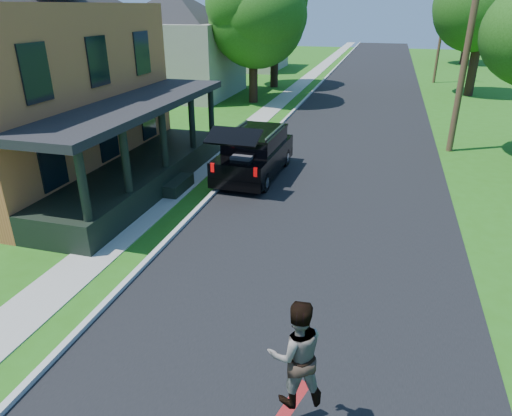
# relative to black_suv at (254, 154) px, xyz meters

# --- Properties ---
(ground) EXTENTS (140.00, 140.00, 0.00)m
(ground) POSITION_rel_black_suv_xyz_m (3.20, -8.32, -0.90)
(ground) COLOR #266313
(ground) RESTS_ON ground
(street) EXTENTS (8.00, 120.00, 0.02)m
(street) POSITION_rel_black_suv_xyz_m (3.20, 11.68, -0.90)
(street) COLOR black
(street) RESTS_ON ground
(curb) EXTENTS (0.15, 120.00, 0.12)m
(curb) POSITION_rel_black_suv_xyz_m (-0.85, 11.68, -0.90)
(curb) COLOR #B0B0AB
(curb) RESTS_ON ground
(sidewalk) EXTENTS (1.30, 120.00, 0.03)m
(sidewalk) POSITION_rel_black_suv_xyz_m (-2.40, 11.68, -0.90)
(sidewalk) COLOR #9C9B93
(sidewalk) RESTS_ON ground
(front_walk) EXTENTS (6.50, 1.20, 0.03)m
(front_walk) POSITION_rel_black_suv_xyz_m (-6.30, -2.32, -0.90)
(front_walk) COLOR #9C9B93
(front_walk) RESTS_ON ground
(neighbor_house_mid) EXTENTS (12.78, 12.78, 8.30)m
(neighbor_house_mid) POSITION_rel_black_suv_xyz_m (-10.30, 15.68, 3.29)
(neighbor_house_mid) COLOR #B1AE9D
(neighbor_house_mid) RESTS_ON ground
(neighbor_house_far) EXTENTS (12.78, 12.78, 8.30)m
(neighbor_house_far) POSITION_rel_black_suv_xyz_m (-10.30, 31.68, 3.29)
(neighbor_house_far) COLOR #B1AE9D
(neighbor_house_far) RESTS_ON ground
(black_suv) EXTENTS (2.09, 5.11, 2.36)m
(black_suv) POSITION_rel_black_suv_xyz_m (0.00, 0.00, 0.00)
(black_suv) COLOR black
(black_suv) RESTS_ON ground
(skateboarder) EXTENTS (1.03, 0.94, 1.73)m
(skateboarder) POSITION_rel_black_suv_xyz_m (3.81, -11.14, 0.65)
(skateboarder) COLOR black
(skateboarder) RESTS_ON ground
(skateboard) EXTENTS (0.49, 0.36, 0.66)m
(skateboard) POSITION_rel_black_suv_xyz_m (3.76, -10.97, -0.47)
(skateboard) COLOR red
(skateboard) RESTS_ON ground
(tree_left_mid) EXTENTS (6.53, 6.33, 9.29)m
(tree_left_mid) POSITION_rel_black_suv_xyz_m (-4.19, 14.30, 5.07)
(tree_left_mid) COLOR black
(tree_left_mid) RESTS_ON ground
(tree_left_far) EXTENTS (6.88, 6.54, 9.43)m
(tree_left_far) POSITION_rel_black_suv_xyz_m (-4.35, 20.96, 5.40)
(tree_left_far) COLOR black
(tree_left_far) RESTS_ON ground
(tree_right_mid) EXTENTS (6.81, 6.92, 9.20)m
(tree_right_mid) POSITION_rel_black_suv_xyz_m (10.43, 21.04, 5.14)
(tree_right_mid) COLOR black
(tree_right_mid) RESTS_ON ground
(tree_right_far) EXTENTS (8.18, 8.37, 9.76)m
(tree_right_far) POSITION_rel_black_suv_xyz_m (12.56, 42.39, 5.39)
(tree_right_far) COLOR black
(tree_right_far) RESTS_ON ground
(utility_pole_near) EXTENTS (1.71, 0.36, 10.46)m
(utility_pole_near) POSITION_rel_black_suv_xyz_m (7.70, 5.64, 4.48)
(utility_pole_near) COLOR #4A3022
(utility_pole_near) RESTS_ON ground
(utility_pole_far) EXTENTS (1.39, 0.49, 8.53)m
(utility_pole_far) POSITION_rel_black_suv_xyz_m (8.46, 26.81, 3.49)
(utility_pole_far) COLOR #4A3022
(utility_pole_far) RESTS_ON ground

